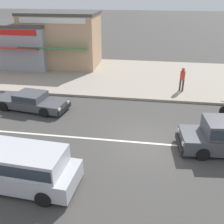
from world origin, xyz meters
TOP-DOWN VIEW (x-y plane):
  - ground_plane at (0.00, 0.00)m, footprint 160.00×160.00m
  - lane_centre_stripe at (0.00, 0.00)m, footprint 50.40×0.14m
  - kerb_strip at (0.00, 10.28)m, footprint 68.00×10.00m
  - sedan_dark_grey_0 at (-7.29, 2.96)m, footprint 4.83×2.29m
  - minivan_silver_4 at (-4.70, -3.67)m, footprint 4.88×2.15m
  - pedestrian_by_shop at (2.19, 7.15)m, footprint 0.34×0.34m
  - shopfront_corner_warung at (-8.40, 12.69)m, footprint 6.84×4.91m
  - shopfront_mid_block at (-12.00, 12.29)m, footprint 5.77×5.46m

SIDE VIEW (x-z plane):
  - ground_plane at x=0.00m, z-range 0.00..0.00m
  - lane_centre_stripe at x=0.00m, z-range 0.00..0.01m
  - kerb_strip at x=0.00m, z-range 0.00..0.15m
  - sedan_dark_grey_0 at x=-7.29m, z-range 0.00..1.07m
  - minivan_silver_4 at x=-4.70m, z-range 0.06..1.63m
  - pedestrian_by_shop at x=2.19m, z-range 0.30..2.02m
  - shopfront_mid_block at x=-12.00m, z-range 0.16..4.03m
  - shopfront_corner_warung at x=-8.40m, z-range 0.16..4.95m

